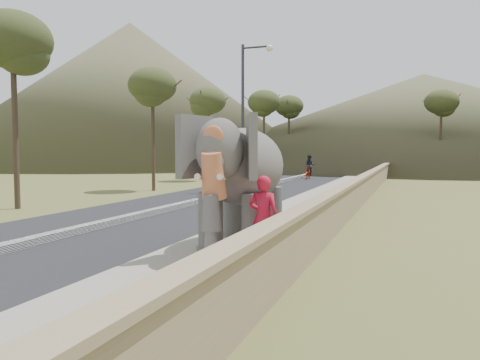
# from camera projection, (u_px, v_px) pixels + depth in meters

# --- Properties ---
(ground) EXTENTS (160.00, 160.00, 0.00)m
(ground) POSITION_uv_depth(u_px,v_px,m) (211.00, 268.00, 9.31)
(ground) COLOR olive
(ground) RESTS_ON ground
(road) EXTENTS (7.00, 120.00, 0.03)m
(road) POSITION_uv_depth(u_px,v_px,m) (199.00, 203.00, 20.40)
(road) COLOR black
(road) RESTS_ON ground
(median) EXTENTS (0.35, 120.00, 0.22)m
(median) POSITION_uv_depth(u_px,v_px,m) (199.00, 201.00, 20.40)
(median) COLOR black
(median) RESTS_ON ground
(walkway) EXTENTS (3.00, 120.00, 0.15)m
(walkway) POSITION_uv_depth(u_px,v_px,m) (312.00, 207.00, 18.67)
(walkway) COLOR #9E9687
(walkway) RESTS_ON ground
(parapet) EXTENTS (0.30, 120.00, 1.10)m
(parapet) POSITION_uv_depth(u_px,v_px,m) (355.00, 196.00, 18.06)
(parapet) COLOR tan
(parapet) RESTS_ON ground
(lamppost) EXTENTS (1.76, 0.36, 8.00)m
(lamppost) POSITION_uv_depth(u_px,v_px,m) (248.00, 103.00, 25.22)
(lamppost) COLOR #2E2E33
(lamppost) RESTS_ON ground
(signboard) EXTENTS (0.60, 0.08, 2.40)m
(signboard) POSITION_uv_depth(u_px,v_px,m) (250.00, 163.00, 25.20)
(signboard) COLOR #2D2D33
(signboard) RESTS_ON ground
(hill_left) EXTENTS (60.00, 60.00, 22.00)m
(hill_left) POSITION_uv_depth(u_px,v_px,m) (131.00, 94.00, 73.22)
(hill_left) COLOR brown
(hill_left) RESTS_ON ground
(hill_far) EXTENTS (80.00, 80.00, 14.00)m
(hill_far) POSITION_uv_depth(u_px,v_px,m) (423.00, 119.00, 72.63)
(hill_far) COLOR brown
(hill_far) RESTS_ON ground
(elephant_and_man) EXTENTS (2.41, 4.10, 2.86)m
(elephant_and_man) POSITION_uv_depth(u_px,v_px,m) (243.00, 184.00, 10.92)
(elephant_and_man) COLOR #67625D
(elephant_and_man) RESTS_ON ground
(motorcyclist) EXTENTS (0.90, 1.91, 1.94)m
(motorcyclist) POSITION_uv_depth(u_px,v_px,m) (309.00, 170.00, 37.07)
(motorcyclist) COLOR maroon
(motorcyclist) RESTS_ON ground
(trees) EXTENTS (48.33, 43.94, 9.05)m
(trees) POSITION_uv_depth(u_px,v_px,m) (385.00, 130.00, 37.03)
(trees) COLOR #473828
(trees) RESTS_ON ground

